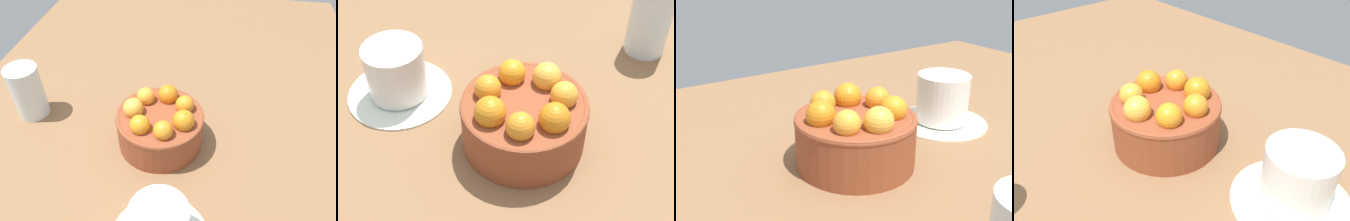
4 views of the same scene
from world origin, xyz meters
The scene contains 3 objects.
ground_plane centered at (0.00, 0.00, -2.21)cm, with size 148.47×96.11×4.42cm, color brown.
terracotta_bowl centered at (-0.01, 0.01, 4.66)cm, with size 16.98×16.98×10.36cm.
water_glass centered at (-4.04, -29.37, 5.93)cm, with size 6.74×6.74×11.86cm, color silver.
Camera 1 is at (44.08, 8.69, 49.61)cm, focal length 34.71 mm.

